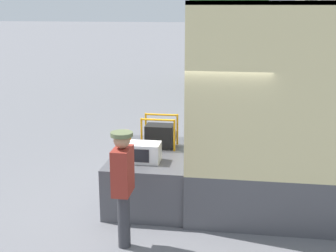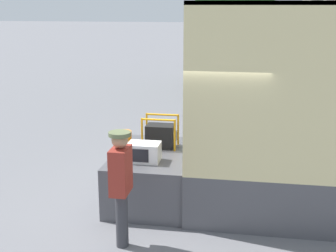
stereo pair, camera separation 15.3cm
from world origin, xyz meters
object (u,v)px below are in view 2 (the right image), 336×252
(orange_bucket, at_px, (124,142))
(worker_person, at_px, (121,178))
(microwave, at_px, (144,152))
(portable_generator, at_px, (161,135))

(orange_bucket, height_order, worker_person, worker_person)
(microwave, distance_m, portable_generator, 0.86)
(microwave, height_order, worker_person, worker_person)
(microwave, xyz_separation_m, portable_generator, (0.14, 0.84, 0.06))
(portable_generator, xyz_separation_m, worker_person, (-0.19, -2.11, -0.03))
(worker_person, bearing_deg, orange_bucket, 103.32)
(microwave, bearing_deg, worker_person, -92.28)
(portable_generator, distance_m, orange_bucket, 0.72)
(microwave, bearing_deg, orange_bucket, 136.08)
(portable_generator, relative_size, worker_person, 0.36)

